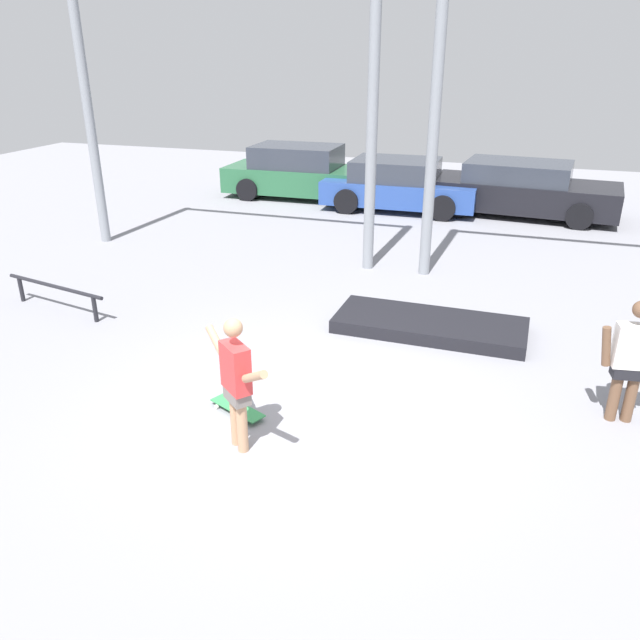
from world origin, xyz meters
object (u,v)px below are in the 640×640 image
Objects in this scene: grind_rail at (55,291)px; parked_car_black at (522,189)px; skateboard at (237,408)px; manual_pad at (430,325)px; parked_car_blue at (399,185)px; skateboarder at (236,379)px; bystander at (631,358)px; parked_car_green at (301,173)px.

parked_car_black is at bearing 52.41° from grind_rail.
manual_pad reaches higher than skateboard.
grind_rail is 0.53× the size of parked_car_blue.
manual_pad is at bearing 107.29° from skateboarder.
skateboard is 4.44m from bystander.
parked_car_green is 2.96× the size of bystander.
parked_car_green reaches higher than manual_pad.
parked_car_black reaches higher than grind_rail.
skateboarder reaches higher than grind_rail.
parked_car_black is at bearing 5.67° from parked_car_blue.
skateboarder is 1.02m from skateboard.
manual_pad is 7.85m from parked_car_blue.
grind_rail reaches higher than skateboard.
bystander is (7.38, -9.89, 0.11)m from parked_car_green.
bystander is (4.21, 1.22, 0.73)m from skateboard.
parked_car_green reaches higher than skateboard.
skateboarder is 11.77m from parked_car_black.
grind_rail is (-5.85, -1.07, 0.25)m from manual_pad.
grind_rail is at bearing -114.52° from parked_car_blue.
manual_pad is at bearing -44.94° from bystander.
parked_car_green is (-4.94, 8.12, 0.59)m from manual_pad.
skateboard is at bearing -99.10° from parked_car_black.
skateboard is at bearing -120.66° from manual_pad.
manual_pad is 9.52m from parked_car_green.
parked_car_blue reaches higher than grind_rail.
parked_car_green reaches higher than parked_car_blue.
parked_car_blue is (-0.55, 11.16, -0.20)m from skateboarder.
parked_car_green is at bearing 168.71° from parked_car_blue.
skateboard is at bearing -74.92° from parked_car_green.
parked_car_black is (2.51, 11.50, -0.18)m from skateboarder.
grind_rail is at bearing -169.67° from manual_pad.
skateboarder is 0.38× the size of parked_car_blue.
skateboarder is at bearing -74.30° from parked_car_green.
bystander is (8.29, -0.70, 0.44)m from grind_rail.
skateboarder is 0.71× the size of grind_rail.
parked_car_blue is (2.92, -0.55, -0.06)m from parked_car_green.
parked_car_green is (-3.17, 11.11, 0.62)m from skateboard.
parked_car_blue is 2.71× the size of bystander.
manual_pad is 1.34× the size of grind_rail.
manual_pad is (1.46, 3.60, -0.73)m from skateboarder.
skateboard is 4.52m from grind_rail.
bystander is at bearing -54.12° from parked_car_green.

